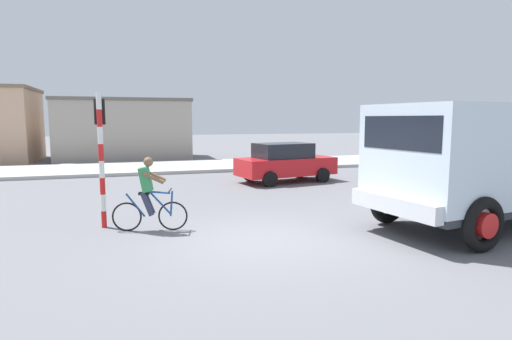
{
  "coord_description": "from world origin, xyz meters",
  "views": [
    {
      "loc": [
        -2.66,
        -8.27,
        2.58
      ],
      "look_at": [
        0.74,
        2.5,
        1.2
      ],
      "focal_mm": 29.35,
      "sensor_mm": 36.0,
      "label": 1
    }
  ],
  "objects": [
    {
      "name": "car_red_near",
      "position": [
        3.62,
        7.65,
        0.82
      ],
      "size": [
        4.24,
        2.4,
        1.6
      ],
      "color": "red",
      "rests_on": "ground"
    },
    {
      "name": "building_mid_block",
      "position": [
        -2.64,
        20.05,
        1.92
      ],
      "size": [
        8.14,
        5.28,
        3.84
      ],
      "color": "#9E9389",
      "rests_on": "ground"
    },
    {
      "name": "truck_foreground",
      "position": [
        5.29,
        -0.56,
        1.67
      ],
      "size": [
        5.72,
        3.4,
        2.9
      ],
      "color": "silver",
      "rests_on": "ground"
    },
    {
      "name": "cyclist",
      "position": [
        -2.17,
        1.51,
        0.86
      ],
      "size": [
        1.69,
        0.58,
        1.72
      ],
      "color": "black",
      "rests_on": "ground"
    },
    {
      "name": "sidewalk_far",
      "position": [
        0.0,
        13.88,
        0.08
      ],
      "size": [
        80.0,
        5.0,
        0.16
      ],
      "primitive_type": "cube",
      "color": "#ADADA8",
      "rests_on": "ground"
    },
    {
      "name": "traffic_light_pole",
      "position": [
        -3.19,
        2.23,
        2.07
      ],
      "size": [
        0.24,
        0.43,
        3.2
      ],
      "color": "red",
      "rests_on": "ground"
    },
    {
      "name": "ground_plane",
      "position": [
        0.0,
        0.0,
        0.0
      ],
      "size": [
        120.0,
        120.0,
        0.0
      ],
      "primitive_type": "plane",
      "color": "slate"
    }
  ]
}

